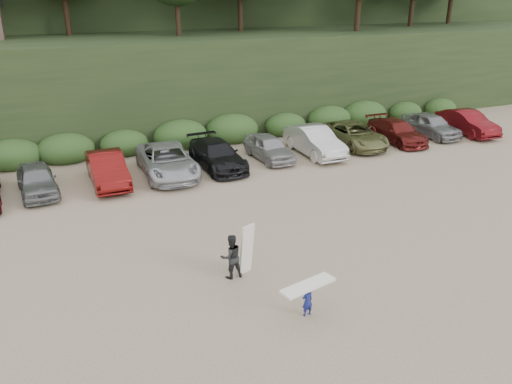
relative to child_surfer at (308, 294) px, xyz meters
name	(u,v)px	position (x,y,z in m)	size (l,w,h in m)	color
ground	(274,258)	(0.62, 3.41, -0.71)	(120.00, 120.00, 0.00)	tan
parked_cars	(188,158)	(0.53, 13.48, 0.03)	(39.30, 5.75, 1.62)	#A6A6AA
child_surfer	(308,294)	(0.00, 0.00, 0.00)	(1.79, 0.83, 1.04)	navy
adult_surfer	(233,256)	(-1.18, 2.85, 0.07)	(1.22, 0.59, 1.79)	black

